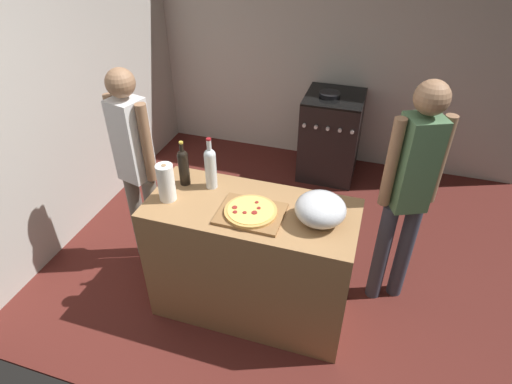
{
  "coord_description": "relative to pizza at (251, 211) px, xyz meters",
  "views": [
    {
      "loc": [
        0.62,
        -1.37,
        2.55
      ],
      "look_at": [
        -0.04,
        0.74,
        0.98
      ],
      "focal_mm": 29.74,
      "sensor_mm": 36.0,
      "label": 1
    }
  ],
  "objects": [
    {
      "name": "ground_plane",
      "position": [
        0.02,
        0.95,
        -0.97
      ],
      "size": [
        4.25,
        3.63,
        0.02
      ],
      "primitive_type": "cube",
      "color": "#511E19"
    },
    {
      "name": "kitchen_wall_rear",
      "position": [
        0.02,
        2.51,
        0.34
      ],
      "size": [
        4.25,
        0.1,
        2.6
      ],
      "primitive_type": "cube",
      "color": "#BCB7AD",
      "rests_on": "ground_plane"
    },
    {
      "name": "kitchen_wall_left",
      "position": [
        -1.85,
        0.95,
        0.34
      ],
      "size": [
        0.1,
        3.63,
        2.6
      ],
      "primitive_type": "cube",
      "color": "#BCB7AD",
      "rests_on": "ground_plane"
    },
    {
      "name": "counter",
      "position": [
        -0.02,
        0.08,
        -0.49
      ],
      "size": [
        1.35,
        0.61,
        0.93
      ],
      "primitive_type": "cube",
      "color": "#9E7247",
      "rests_on": "ground_plane"
    },
    {
      "name": "cutting_board",
      "position": [
        0.0,
        0.0,
        -0.02
      ],
      "size": [
        0.4,
        0.32,
        0.02
      ],
      "primitive_type": "cube",
      "color": "olive",
      "rests_on": "counter"
    },
    {
      "name": "pizza",
      "position": [
        0.0,
        0.0,
        0.0
      ],
      "size": [
        0.33,
        0.33,
        0.03
      ],
      "color": "tan",
      "rests_on": "cutting_board"
    },
    {
      "name": "mixing_bowl",
      "position": [
        0.41,
        0.07,
        0.06
      ],
      "size": [
        0.31,
        0.31,
        0.19
      ],
      "color": "#B2B2B7",
      "rests_on": "counter"
    },
    {
      "name": "paper_towel_roll",
      "position": [
        -0.56,
        0.0,
        0.09
      ],
      "size": [
        0.11,
        0.11,
        0.26
      ],
      "color": "white",
      "rests_on": "counter"
    },
    {
      "name": "wine_bottle_clear",
      "position": [
        -0.35,
        0.21,
        0.13
      ],
      "size": [
        0.08,
        0.08,
        0.37
      ],
      "color": "silver",
      "rests_on": "counter"
    },
    {
      "name": "wine_bottle_green",
      "position": [
        -0.53,
        0.2,
        0.11
      ],
      "size": [
        0.07,
        0.07,
        0.32
      ],
      "color": "black",
      "rests_on": "counter"
    },
    {
      "name": "stove",
      "position": [
        0.2,
        2.11,
        -0.51
      ],
      "size": [
        0.58,
        0.64,
        0.94
      ],
      "color": "black",
      "rests_on": "ground_plane"
    },
    {
      "name": "person_in_stripes",
      "position": [
        -0.99,
        0.32,
        -0.02
      ],
      "size": [
        0.37,
        0.25,
        1.64
      ],
      "color": "slate",
      "rests_on": "ground_plane"
    },
    {
      "name": "person_in_red",
      "position": [
        0.91,
        0.5,
        0.03
      ],
      "size": [
        0.36,
        0.27,
        1.71
      ],
      "color": "#383D4C",
      "rests_on": "ground_plane"
    }
  ]
}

